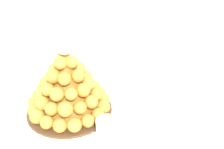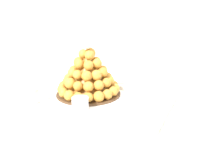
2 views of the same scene
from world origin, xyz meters
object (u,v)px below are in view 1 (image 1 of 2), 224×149
at_px(serving_tray, 94,116).
at_px(wine_glass, 58,50).
at_px(dessert_cup_mid_left, 107,128).
at_px(croquembouche, 68,87).
at_px(macaron_goblet, 208,42).
at_px(dessert_cup_centre, 169,105).

height_order(serving_tray, wine_glass, wine_glass).
xyz_separation_m(serving_tray, dessert_cup_mid_left, (-0.01, -0.10, 0.03)).
relative_size(croquembouche, wine_glass, 1.76).
xyz_separation_m(croquembouche, macaron_goblet, (0.55, -0.07, 0.06)).
relative_size(croquembouche, macaron_goblet, 1.08).
relative_size(macaron_goblet, wine_glass, 1.63).
bearing_deg(wine_glass, serving_tray, -92.44).
xyz_separation_m(serving_tray, macaron_goblet, (0.50, -0.00, 0.15)).
bearing_deg(wine_glass, dessert_cup_centre, -64.12).
xyz_separation_m(croquembouche, dessert_cup_mid_left, (0.05, -0.16, -0.07)).
height_order(dessert_cup_mid_left, wine_glass, wine_glass).
distance_m(dessert_cup_mid_left, wine_glass, 0.43).
distance_m(croquembouche, macaron_goblet, 0.56).
bearing_deg(dessert_cup_centre, croquembouche, 147.83).
bearing_deg(dessert_cup_centre, macaron_goblet, 20.21).
bearing_deg(dessert_cup_mid_left, dessert_cup_centre, -2.51).
relative_size(serving_tray, croquembouche, 2.21).
distance_m(dessert_cup_centre, macaron_goblet, 0.32).
bearing_deg(serving_tray, dessert_cup_centre, -25.68).
height_order(dessert_cup_centre, macaron_goblet, macaron_goblet).
bearing_deg(macaron_goblet, serving_tray, 179.43).
xyz_separation_m(dessert_cup_centre, macaron_goblet, (0.28, 0.10, 0.13)).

